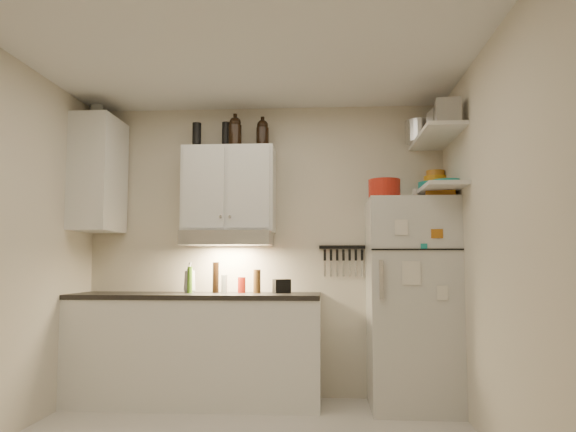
{
  "coord_description": "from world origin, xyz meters",
  "views": [
    {
      "loc": [
        0.55,
        -3.54,
        1.16
      ],
      "look_at": [
        0.25,
        0.9,
        1.55
      ],
      "focal_mm": 35.0,
      "sensor_mm": 36.0,
      "label": 1
    }
  ],
  "objects": [
    {
      "name": "book_stack",
      "position": [
        1.48,
        1.02,
        1.75
      ],
      "size": [
        0.29,
        0.33,
        0.1
      ],
      "primitive_type": "cube",
      "rotation": [
        0.0,
        0.0,
        -0.24
      ],
      "color": "#AE6215",
      "rests_on": "fridge"
    },
    {
      "name": "tin_b",
      "position": [
        1.47,
        0.64,
        2.3
      ],
      "size": [
        0.2,
        0.2,
        0.18
      ],
      "primitive_type": "cube",
      "rotation": [
        0.0,
        0.0,
        -0.11
      ],
      "color": "#AAAAAD",
      "rests_on": "shelf_hi"
    },
    {
      "name": "clear_bottle",
      "position": [
        -0.32,
        1.26,
        1.0
      ],
      "size": [
        0.05,
        0.05,
        0.15
      ],
      "primitive_type": "cylinder",
      "rotation": [
        0.0,
        0.0,
        0.03
      ],
      "color": "silver",
      "rests_on": "countertop"
    },
    {
      "name": "vinegar_bottle",
      "position": [
        -0.41,
        1.31,
        1.05
      ],
      "size": [
        0.06,
        0.06,
        0.27
      ],
      "primitive_type": "cylinder",
      "rotation": [
        0.0,
        0.0,
        0.18
      ],
      "color": "black",
      "rests_on": "countertop"
    },
    {
      "name": "shelf_hi",
      "position": [
        1.45,
        1.02,
        2.2
      ],
      "size": [
        0.3,
        0.95,
        0.03
      ],
      "primitive_type": "cube",
      "color": "white",
      "rests_on": "right_wall"
    },
    {
      "name": "shelf_lo",
      "position": [
        1.45,
        1.02,
        1.76
      ],
      "size": [
        0.3,
        0.95,
        0.03
      ],
      "primitive_type": "cube",
      "color": "white",
      "rests_on": "right_wall"
    },
    {
      "name": "base_cabinet",
      "position": [
        -0.55,
        1.2,
        0.44
      ],
      "size": [
        2.1,
        0.6,
        0.88
      ],
      "primitive_type": "cube",
      "color": "white",
      "rests_on": "floor"
    },
    {
      "name": "dutch_oven",
      "position": [
        1.02,
        1.0,
        1.77
      ],
      "size": [
        0.27,
        0.27,
        0.15
      ],
      "primitive_type": "cylinder",
      "rotation": [
        0.0,
        0.0,
        0.06
      ],
      "color": "#AD2114",
      "rests_on": "fridge"
    },
    {
      "name": "range_hood",
      "position": [
        -0.3,
        1.27,
        1.39
      ],
      "size": [
        0.76,
        0.46,
        0.12
      ],
      "primitive_type": "cube",
      "color": "silver",
      "rests_on": "back_wall"
    },
    {
      "name": "soap_bottle",
      "position": [
        -0.64,
        1.3,
        1.07
      ],
      "size": [
        0.14,
        0.14,
        0.29
      ],
      "primitive_type": "imported",
      "rotation": [
        0.0,
        0.0,
        0.31
      ],
      "color": "white",
      "rests_on": "countertop"
    },
    {
      "name": "knife_strip",
      "position": [
        0.7,
        1.49,
        1.32
      ],
      "size": [
        0.42,
        0.02,
        0.03
      ],
      "primitive_type": "cube",
      "color": "black",
      "rests_on": "back_wall"
    },
    {
      "name": "thermos_a",
      "position": [
        -0.33,
        1.35,
        2.32
      ],
      "size": [
        0.1,
        0.1,
        0.23
      ],
      "primitive_type": "cylinder",
      "rotation": [
        0.0,
        0.0,
        0.23
      ],
      "color": "black",
      "rests_on": "upper_cabinet"
    },
    {
      "name": "red_jar",
      "position": [
        -0.18,
        1.32,
        0.99
      ],
      "size": [
        0.09,
        0.09,
        0.14
      ],
      "primitive_type": "cylinder",
      "rotation": [
        0.0,
        0.0,
        0.35
      ],
      "color": "#AD2114",
      "rests_on": "countertop"
    },
    {
      "name": "plates",
      "position": [
        1.52,
        0.98,
        1.81
      ],
      "size": [
        0.27,
        0.27,
        0.06
      ],
      "primitive_type": "cylinder",
      "rotation": [
        0.0,
        0.0,
        0.12
      ],
      "color": "teal",
      "rests_on": "shelf_lo"
    },
    {
      "name": "stock_pot",
      "position": [
        1.37,
        1.3,
        2.31
      ],
      "size": [
        0.28,
        0.28,
        0.19
      ],
      "primitive_type": "cylinder",
      "rotation": [
        0.0,
        0.0,
        -0.07
      ],
      "color": "silver",
      "rests_on": "shelf_hi"
    },
    {
      "name": "upper_cabinet",
      "position": [
        -0.3,
        1.33,
        1.83
      ],
      "size": [
        0.8,
        0.33,
        0.75
      ],
      "primitive_type": "cube",
      "color": "white",
      "rests_on": "back_wall"
    },
    {
      "name": "caddy",
      "position": [
        0.17,
        1.31,
        0.98
      ],
      "size": [
        0.17,
        0.14,
        0.12
      ],
      "primitive_type": "cube",
      "rotation": [
        0.0,
        0.0,
        0.4
      ],
      "color": "black",
      "rests_on": "countertop"
    },
    {
      "name": "ceiling",
      "position": [
        0.0,
        0.0,
        2.61
      ],
      "size": [
        3.2,
        3.0,
        0.02
      ],
      "primitive_type": "cube",
      "color": "silver",
      "rests_on": "ground"
    },
    {
      "name": "oil_bottle",
      "position": [
        -0.62,
        1.23,
        1.03
      ],
      "size": [
        0.06,
        0.06,
        0.23
      ],
      "primitive_type": "cylinder",
      "rotation": [
        0.0,
        0.0,
        0.43
      ],
      "color": "#42721C",
      "rests_on": "countertop"
    },
    {
      "name": "pepper_mill",
      "position": [
        -0.04,
        1.27,
        1.02
      ],
      "size": [
        0.08,
        0.08,
        0.2
      ],
      "primitive_type": "cylinder",
      "rotation": [
        0.0,
        0.0,
        0.37
      ],
      "color": "brown",
      "rests_on": "countertop"
    },
    {
      "name": "countertop",
      "position": [
        -0.55,
        1.2,
        0.9
      ],
      "size": [
        2.1,
        0.62,
        0.04
      ],
      "primitive_type": "cube",
      "color": "black",
      "rests_on": "base_cabinet"
    },
    {
      "name": "spice_jar",
      "position": [
        1.3,
        1.13,
        1.74
      ],
      "size": [
        0.06,
        0.06,
        0.09
      ],
      "primitive_type": "cylinder",
      "rotation": [
        0.0,
        0.0,
        0.25
      ],
      "color": "silver",
      "rests_on": "fridge"
    },
    {
      "name": "bowl_orange",
      "position": [
        1.52,
        1.44,
        1.91
      ],
      "size": [
        0.21,
        0.21,
        0.06
      ],
      "primitive_type": "cylinder",
      "color": "orange",
      "rests_on": "bowl_teal"
    },
    {
      "name": "thermos_b",
      "position": [
        -0.6,
        1.33,
        2.31
      ],
      "size": [
        0.09,
        0.09,
        0.23
      ],
      "primitive_type": "cylinder",
      "rotation": [
        0.0,
        0.0,
        -0.18
      ],
      "color": "black",
      "rests_on": "upper_cabinet"
    },
    {
      "name": "back_wall",
      "position": [
        0.0,
        1.51,
        1.3
      ],
      "size": [
        3.2,
        0.02,
        2.6
      ],
      "primitive_type": "cube",
      "color": "beige",
      "rests_on": "ground"
    },
    {
      "name": "fridge",
      "position": [
        1.25,
        1.16,
        0.85
      ],
      "size": [
        0.7,
        0.68,
        1.7
      ],
      "primitive_type": "cube",
      "color": "silver",
      "rests_on": "floor"
    },
    {
      "name": "bowl_yellow",
      "position": [
        1.52,
        1.44,
        1.97
      ],
      "size": [
        0.16,
        0.16,
        0.05
      ],
      "primitive_type": "cylinder",
      "color": "orange",
      "rests_on": "bowl_orange"
    },
    {
      "name": "side_jar",
      "position": [
        -1.51,
        1.29,
        2.53
      ],
      "size": [
        0.13,
        0.13,
        0.15
      ],
      "primitive_type": "cylinder",
      "rotation": [
        0.0,
        0.0,
        0.16
      ],
      "color": "silver",
      "rests_on": "side_cabinet"
    },
    {
      "name": "growler_a",
      "position": [
        -0.24,
        1.28,
        2.34
      ],
      "size": [
        0.15,
        0.15,
        0.27
      ],
      "primitive_type": null,
      "rotation": [
        0.0,
        0.0,
        0.38
      ],
      "color": "black",
      "rests_on": "upper_cabinet"
    },
    {
      "name": "growler_b",
      "position": [
        -0.01,
        1.37,
        2.33
      ],
      "size": [
        0.12,
        0.12,
        0.26
      ],
      "primitive_type": null,
      "rotation": [
        0.0,
        0.0,
        0.06
      ],
      "color": "black",
      "rests_on": "upper_cabinet"
    },
    {
      "name": "tin_a",
      "position": [
        1.5,
        1.02,
        2.31
      ],
      "size": [
        0.22,
        0.2,
        0.2
      ],
      "primitive_type": "cube",
      "rotation": [
        0.0,
        0.0,
        0.12
      ],
      "color": "#AAAAAD",
      "rests_on": "shelf_hi"
    },
    {
      "name": "side_cabinet",
      "position": [
        -1.44,
        1.2,
        1.95
      ],
      "size": [
        0.33,
        0.55,
        1.0
      ],
      "primitive_type": "cube",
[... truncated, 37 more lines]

